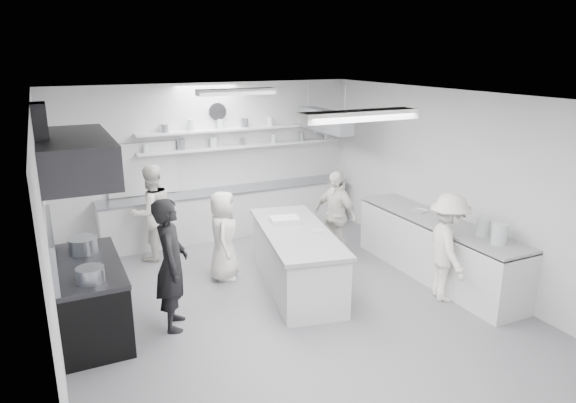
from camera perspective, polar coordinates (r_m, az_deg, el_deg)
name	(u,v)px	position (r m, az deg, el deg)	size (l,w,h in m)	color
floor	(284,304)	(7.73, -0.44, -11.28)	(6.00, 7.00, 0.02)	gray
ceiling	(284,95)	(6.88, -0.50, 11.65)	(6.00, 7.00, 0.02)	white
wall_back	(209,160)	(10.34, -8.76, 4.54)	(6.00, 0.04, 3.00)	silver
wall_front	(469,319)	(4.47, 19.41, -12.15)	(6.00, 0.04, 3.00)	silver
wall_left	(48,238)	(6.54, -25.06, -3.71)	(0.04, 7.00, 3.00)	silver
wall_right	(450,183)	(8.81, 17.50, 1.95)	(0.04, 7.00, 3.00)	silver
stove	(91,300)	(7.31, -20.98, -10.11)	(0.80, 1.80, 0.90)	black
exhaust_hood	(74,156)	(6.72, -22.60, 4.63)	(0.85, 2.00, 0.50)	#27272A
back_counter	(230,212)	(10.41, -6.45, -1.21)	(5.00, 0.60, 0.92)	silver
shelf_lower	(244,146)	(10.39, -4.90, 6.13)	(4.20, 0.26, 0.04)	silver
shelf_upper	(244,129)	(10.34, -4.94, 8.04)	(4.20, 0.26, 0.04)	silver
pass_through_window	(142,169)	(10.04, -15.82, 3.48)	(1.30, 0.04, 1.00)	black
wall_clock	(217,112)	(10.21, -7.83, 9.83)	(0.32, 0.32, 0.05)	white
right_counter	(437,250)	(8.75, 16.12, -5.13)	(0.74, 3.30, 0.94)	silver
pot_rack	(325,120)	(9.99, 4.12, 8.93)	(0.30, 1.60, 0.40)	#959AA2
light_fixture_front	(359,115)	(5.32, 7.88, 9.41)	(1.30, 0.25, 0.10)	silver
light_fixture_rear	(236,92)	(8.54, -5.74, 11.99)	(1.30, 0.25, 0.10)	silver
prep_island	(296,260)	(8.05, 0.91, -6.52)	(0.90, 2.42, 0.89)	silver
stove_pot	(83,247)	(7.47, -21.74, -4.70)	(0.38, 0.38, 0.26)	#959AA2
cook_stove	(171,264)	(6.93, -12.77, -6.80)	(0.65, 0.43, 1.79)	black
cook_back	(152,213)	(9.32, -14.81, -1.22)	(0.83, 0.65, 1.71)	white
cook_island_left	(223,236)	(8.32, -7.17, -3.77)	(0.71, 0.47, 1.46)	white
cook_island_right	(335,216)	(9.07, 5.25, -1.57)	(0.94, 0.39, 1.60)	white
cook_right	(448,248)	(7.91, 17.26, -4.89)	(1.05, 0.60, 1.62)	white
bowl_island_a	(286,219)	(8.44, -0.28, -1.95)	(0.27, 0.27, 0.07)	#959AA2
bowl_island_b	(316,232)	(7.84, 3.11, -3.41)	(0.22, 0.22, 0.07)	silver
bowl_right	(419,212)	(8.96, 14.34, -1.10)	(0.24, 0.24, 0.06)	silver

